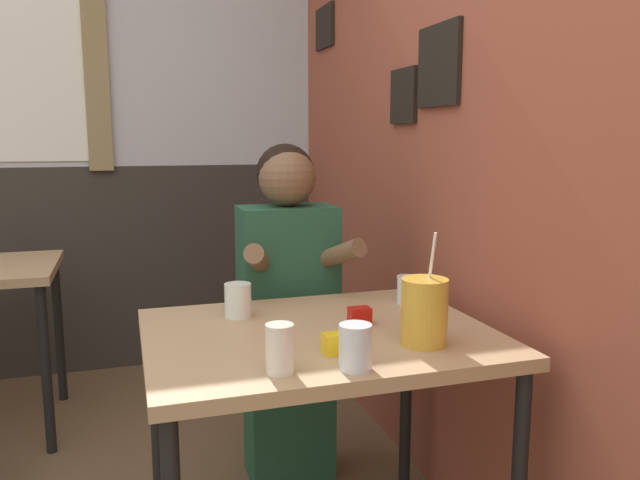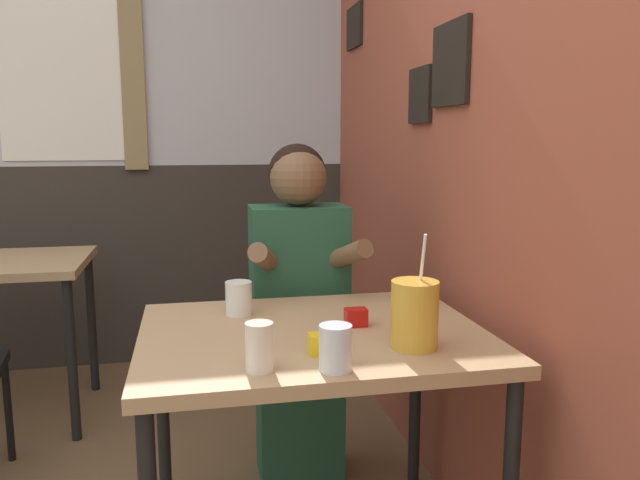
% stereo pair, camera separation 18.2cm
% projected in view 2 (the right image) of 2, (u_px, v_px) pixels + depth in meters
% --- Properties ---
extents(brick_wall_right, '(0.08, 4.33, 2.70)m').
position_uv_depth(brick_wall_right, '(418.00, 111.00, 2.41)').
color(brick_wall_right, '#9E4C38').
rests_on(brick_wall_right, ground_plane).
extents(back_wall, '(5.50, 0.09, 2.70)m').
position_uv_depth(back_wall, '(107.00, 116.00, 3.31)').
color(back_wall, silver).
rests_on(back_wall, ground_plane).
extents(main_table, '(0.93, 0.74, 0.73)m').
position_uv_depth(main_table, '(313.00, 356.00, 1.72)').
color(main_table, tan).
rests_on(main_table, ground_plane).
extents(person_seated, '(0.42, 0.40, 1.23)m').
position_uv_depth(person_seated, '(299.00, 306.00, 2.25)').
color(person_seated, '#235138').
rests_on(person_seated, ground_plane).
extents(cocktail_pitcher, '(0.12, 0.12, 0.29)m').
position_uv_depth(cocktail_pitcher, '(414.00, 314.00, 1.55)').
color(cocktail_pitcher, gold).
rests_on(cocktail_pitcher, main_table).
extents(glass_near_pitcher, '(0.06, 0.06, 0.09)m').
position_uv_depth(glass_near_pitcher, '(412.00, 292.00, 1.95)').
color(glass_near_pitcher, silver).
rests_on(glass_near_pitcher, main_table).
extents(glass_center, '(0.08, 0.08, 0.10)m').
position_uv_depth(glass_center, '(239.00, 298.00, 1.85)').
color(glass_center, silver).
rests_on(glass_center, main_table).
extents(glass_far_side, '(0.06, 0.06, 0.11)m').
position_uv_depth(glass_far_side, '(259.00, 347.00, 1.40)').
color(glass_far_side, silver).
rests_on(glass_far_side, main_table).
extents(glass_by_brick, '(0.08, 0.08, 0.11)m').
position_uv_depth(glass_by_brick, '(335.00, 348.00, 1.41)').
color(glass_by_brick, silver).
rests_on(glass_by_brick, main_table).
extents(condiment_ketchup, '(0.06, 0.04, 0.05)m').
position_uv_depth(condiment_ketchup, '(356.00, 317.00, 1.74)').
color(condiment_ketchup, '#B7140F').
rests_on(condiment_ketchup, main_table).
extents(condiment_mustard, '(0.06, 0.04, 0.05)m').
position_uv_depth(condiment_mustard, '(321.00, 344.00, 1.52)').
color(condiment_mustard, yellow).
rests_on(condiment_mustard, main_table).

